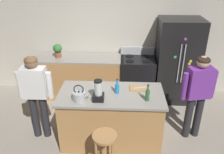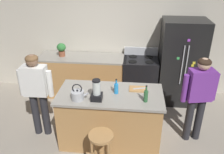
{
  "view_description": "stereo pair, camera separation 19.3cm",
  "coord_description": "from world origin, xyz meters",
  "px_view_note": "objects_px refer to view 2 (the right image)",
  "views": [
    {
      "loc": [
        0.17,
        -3.25,
        2.88
      ],
      "look_at": [
        0.0,
        0.3,
        1.11
      ],
      "focal_mm": 37.23,
      "sensor_mm": 36.0,
      "label": 1
    },
    {
      "loc": [
        0.36,
        -3.24,
        2.88
      ],
      "look_at": [
        0.0,
        0.3,
        1.11
      ],
      "focal_mm": 37.23,
      "sensor_mm": 36.0,
      "label": 2
    }
  ],
  "objects_px": {
    "bottle_olive_oil": "(146,96)",
    "tea_kettle": "(78,95)",
    "stove_range": "(140,78)",
    "blender_appliance": "(97,91)",
    "refrigerator": "(181,63)",
    "person_by_island_left": "(36,88)",
    "kitchen_island": "(110,117)",
    "potted_plant": "(61,49)",
    "person_by_sink_right": "(199,93)",
    "cutting_board": "(138,89)",
    "chef_knife": "(139,88)",
    "bar_stool": "(101,143)",
    "bottle_soda": "(116,88)"
  },
  "relations": [
    {
      "from": "person_by_sink_right",
      "to": "bar_stool",
      "type": "distance_m",
      "value": 1.79
    },
    {
      "from": "bottle_soda",
      "to": "tea_kettle",
      "type": "xyz_separation_m",
      "value": [
        -0.58,
        -0.24,
        -0.02
      ]
    },
    {
      "from": "person_by_island_left",
      "to": "tea_kettle",
      "type": "distance_m",
      "value": 0.85
    },
    {
      "from": "stove_range",
      "to": "bottle_soda",
      "type": "bearing_deg",
      "value": -105.48
    },
    {
      "from": "tea_kettle",
      "to": "blender_appliance",
      "type": "bearing_deg",
      "value": 3.64
    },
    {
      "from": "refrigerator",
      "to": "blender_appliance",
      "type": "relative_size",
      "value": 5.4
    },
    {
      "from": "potted_plant",
      "to": "tea_kettle",
      "type": "height_order",
      "value": "potted_plant"
    },
    {
      "from": "cutting_board",
      "to": "chef_knife",
      "type": "height_order",
      "value": "chef_knife"
    },
    {
      "from": "kitchen_island",
      "to": "potted_plant",
      "type": "relative_size",
      "value": 5.74
    },
    {
      "from": "person_by_sink_right",
      "to": "bottle_olive_oil",
      "type": "relative_size",
      "value": 5.66
    },
    {
      "from": "potted_plant",
      "to": "bottle_soda",
      "type": "xyz_separation_m",
      "value": [
        1.36,
        -1.53,
        -0.08
      ]
    },
    {
      "from": "person_by_island_left",
      "to": "potted_plant",
      "type": "relative_size",
      "value": 5.2
    },
    {
      "from": "cutting_board",
      "to": "kitchen_island",
      "type": "bearing_deg",
      "value": -158.87
    },
    {
      "from": "person_by_island_left",
      "to": "person_by_sink_right",
      "type": "height_order",
      "value": "person_by_sink_right"
    },
    {
      "from": "person_by_island_left",
      "to": "potted_plant",
      "type": "xyz_separation_m",
      "value": [
        0.0,
        1.49,
        0.19
      ]
    },
    {
      "from": "person_by_island_left",
      "to": "bottle_olive_oil",
      "type": "bearing_deg",
      "value": -7.6
    },
    {
      "from": "person_by_island_left",
      "to": "bottle_olive_oil",
      "type": "height_order",
      "value": "person_by_island_left"
    },
    {
      "from": "bottle_olive_oil",
      "to": "person_by_sink_right",
      "type": "bearing_deg",
      "value": 22.68
    },
    {
      "from": "refrigerator",
      "to": "tea_kettle",
      "type": "xyz_separation_m",
      "value": [
        -1.85,
        -1.73,
        0.11
      ]
    },
    {
      "from": "kitchen_island",
      "to": "bottle_soda",
      "type": "bearing_deg",
      "value": 11.11
    },
    {
      "from": "cutting_board",
      "to": "refrigerator",
      "type": "bearing_deg",
      "value": 55.45
    },
    {
      "from": "refrigerator",
      "to": "chef_knife",
      "type": "height_order",
      "value": "refrigerator"
    },
    {
      "from": "refrigerator",
      "to": "person_by_island_left",
      "type": "bearing_deg",
      "value": -151.37
    },
    {
      "from": "refrigerator",
      "to": "person_by_sink_right",
      "type": "height_order",
      "value": "refrigerator"
    },
    {
      "from": "bar_stool",
      "to": "blender_appliance",
      "type": "distance_m",
      "value": 0.76
    },
    {
      "from": "chef_knife",
      "to": "cutting_board",
      "type": "bearing_deg",
      "value": 164.18
    },
    {
      "from": "refrigerator",
      "to": "bottle_soda",
      "type": "height_order",
      "value": "refrigerator"
    },
    {
      "from": "stove_range",
      "to": "bottle_olive_oil",
      "type": "distance_m",
      "value": 1.8
    },
    {
      "from": "bottle_olive_oil",
      "to": "tea_kettle",
      "type": "distance_m",
      "value": 1.05
    },
    {
      "from": "refrigerator",
      "to": "cutting_board",
      "type": "height_order",
      "value": "refrigerator"
    },
    {
      "from": "kitchen_island",
      "to": "bottle_olive_oil",
      "type": "bearing_deg",
      "value": -18.06
    },
    {
      "from": "person_by_island_left",
      "to": "blender_appliance",
      "type": "xyz_separation_m",
      "value": [
        1.09,
        -0.27,
        0.16
      ]
    },
    {
      "from": "kitchen_island",
      "to": "person_by_island_left",
      "type": "distance_m",
      "value": 1.35
    },
    {
      "from": "tea_kettle",
      "to": "chef_knife",
      "type": "xyz_separation_m",
      "value": [
        0.95,
        0.4,
        -0.06
      ]
    },
    {
      "from": "person_by_island_left",
      "to": "tea_kettle",
      "type": "relative_size",
      "value": 5.66
    },
    {
      "from": "person_by_sink_right",
      "to": "blender_appliance",
      "type": "distance_m",
      "value": 1.69
    },
    {
      "from": "potted_plant",
      "to": "bottle_olive_oil",
      "type": "relative_size",
      "value": 1.09
    },
    {
      "from": "kitchen_island",
      "to": "bottle_olive_oil",
      "type": "height_order",
      "value": "bottle_olive_oil"
    },
    {
      "from": "bottle_olive_oil",
      "to": "tea_kettle",
      "type": "bearing_deg",
      "value": -177.74
    },
    {
      "from": "potted_plant",
      "to": "blender_appliance",
      "type": "bearing_deg",
      "value": -58.39
    },
    {
      "from": "stove_range",
      "to": "person_by_sink_right",
      "type": "xyz_separation_m",
      "value": [
        0.93,
        -1.34,
        0.45
      ]
    },
    {
      "from": "tea_kettle",
      "to": "bottle_olive_oil",
      "type": "bearing_deg",
      "value": 2.26
    },
    {
      "from": "kitchen_island",
      "to": "potted_plant",
      "type": "bearing_deg",
      "value": 129.24
    },
    {
      "from": "kitchen_island",
      "to": "chef_knife",
      "type": "bearing_deg",
      "value": 20.31
    },
    {
      "from": "refrigerator",
      "to": "bottle_soda",
      "type": "bearing_deg",
      "value": -130.59
    },
    {
      "from": "bottle_olive_oil",
      "to": "chef_knife",
      "type": "distance_m",
      "value": 0.38
    },
    {
      "from": "person_by_sink_right",
      "to": "tea_kettle",
      "type": "xyz_separation_m",
      "value": [
        -1.93,
        -0.41,
        0.09
      ]
    },
    {
      "from": "person_by_sink_right",
      "to": "blender_appliance",
      "type": "xyz_separation_m",
      "value": [
        -1.63,
        -0.39,
        0.16
      ]
    },
    {
      "from": "blender_appliance",
      "to": "tea_kettle",
      "type": "relative_size",
      "value": 1.25
    },
    {
      "from": "chef_knife",
      "to": "person_by_island_left",
      "type": "bearing_deg",
      "value": 167.94
    }
  ]
}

